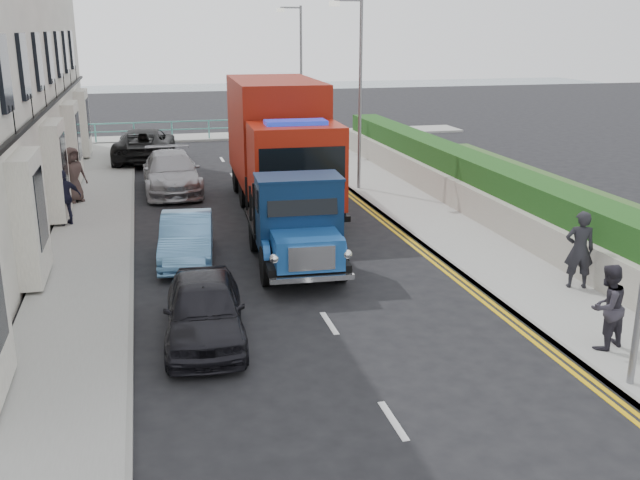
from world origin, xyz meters
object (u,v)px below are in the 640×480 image
at_px(bedford_lorry, 298,229).
at_px(parked_car_front, 204,309).
at_px(red_lorry, 279,141).
at_px(lamp_mid, 357,84).
at_px(lamp_far, 299,69).
at_px(pedestrian_east_near, 579,250).

distance_m(bedford_lorry, parked_car_front, 4.52).
bearing_deg(red_lorry, parked_car_front, -106.51).
bearing_deg(bedford_lorry, lamp_mid, 67.74).
bearing_deg(lamp_far, pedestrian_east_near, -84.91).
height_order(lamp_mid, pedestrian_east_near, lamp_mid).
relative_size(lamp_far, parked_car_front, 1.83).
xyz_separation_m(bedford_lorry, red_lorry, (0.86, 6.89, 1.14)).
xyz_separation_m(parked_car_front, pedestrian_east_near, (8.70, 0.61, 0.39)).
distance_m(lamp_mid, parked_car_front, 14.35).
height_order(red_lorry, pedestrian_east_near, red_lorry).
xyz_separation_m(bedford_lorry, parked_car_front, (-2.67, -3.61, -0.49)).
bearing_deg(red_lorry, lamp_far, 76.58).
bearing_deg(lamp_far, lamp_mid, -90.00).
relative_size(lamp_mid, bedford_lorry, 1.31).
bearing_deg(bedford_lorry, pedestrian_east_near, -23.17).
height_order(red_lorry, parked_car_front, red_lorry).
distance_m(lamp_mid, pedestrian_east_near, 12.12).
height_order(lamp_far, bedford_lorry, lamp_far).
xyz_separation_m(lamp_far, red_lorry, (-3.24, -11.70, -1.72)).
bearing_deg(red_lorry, lamp_mid, 29.69).
relative_size(lamp_far, red_lorry, 0.85).
relative_size(lamp_mid, red_lorry, 0.85).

